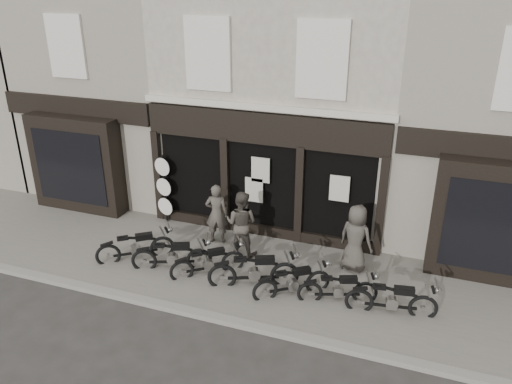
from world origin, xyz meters
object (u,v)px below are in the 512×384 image
(motorcycle_2, at_px, (209,264))
(man_right, at_px, (356,238))
(motorcycle_0, at_px, (136,249))
(motorcycle_1, at_px, (173,258))
(motorcycle_4, at_px, (293,284))
(man_left, at_px, (217,214))
(advert_sign_post, at_px, (165,192))
(motorcycle_5, at_px, (339,291))
(man_centre, at_px, (241,223))
(motorcycle_3, at_px, (255,273))
(motorcycle_6, at_px, (392,302))

(motorcycle_2, distance_m, man_right, 3.92)
(motorcycle_0, xyz_separation_m, motorcycle_1, (1.18, -0.09, 0.00))
(motorcycle_4, xyz_separation_m, man_left, (-2.84, 1.82, 0.64))
(man_right, bearing_deg, motorcycle_0, 32.97)
(man_right, bearing_deg, advert_sign_post, 11.07)
(motorcycle_0, distance_m, motorcycle_2, 2.20)
(motorcycle_5, xyz_separation_m, man_centre, (-3.03, 1.30, 0.69))
(motorcycle_3, relative_size, motorcycle_4, 1.26)
(motorcycle_5, xyz_separation_m, motorcycle_6, (1.27, -0.08, 0.03))
(motorcycle_1, bearing_deg, motorcycle_0, 153.55)
(motorcycle_6, xyz_separation_m, man_left, (-5.22, 1.78, 0.62))
(man_left, bearing_deg, motorcycle_4, 134.16)
(motorcycle_3, relative_size, motorcycle_6, 1.04)
(motorcycle_6, bearing_deg, motorcycle_2, 169.35)
(man_right, bearing_deg, motorcycle_2, 41.35)
(motorcycle_5, xyz_separation_m, man_right, (0.11, 1.52, 0.68))
(motorcycle_5, bearing_deg, man_right, 66.07)
(motorcycle_4, distance_m, motorcycle_6, 2.38)
(advert_sign_post, bearing_deg, motorcycle_3, -20.17)
(man_right, bearing_deg, man_centre, 22.49)
(motorcycle_0, height_order, motorcycle_2, motorcycle_0)
(motorcycle_2, bearing_deg, man_left, 66.83)
(man_right, xyz_separation_m, advert_sign_post, (-6.11, 0.80, 0.10))
(motorcycle_5, distance_m, man_centre, 3.37)
(motorcycle_0, bearing_deg, motorcycle_1, -42.26)
(motorcycle_5, bearing_deg, motorcycle_0, 159.74)
(man_centre, xyz_separation_m, man_right, (3.13, 0.22, -0.01))
(motorcycle_4, xyz_separation_m, motorcycle_5, (1.11, 0.12, -0.01))
(motorcycle_4, height_order, man_centre, man_centre)
(motorcycle_5, xyz_separation_m, man_left, (-3.95, 1.70, 0.65))
(advert_sign_post, bearing_deg, motorcycle_1, -45.76)
(motorcycle_2, distance_m, motorcycle_4, 2.35)
(motorcycle_0, height_order, motorcycle_3, motorcycle_3)
(motorcycle_0, xyz_separation_m, motorcycle_3, (3.53, -0.10, 0.03))
(motorcycle_2, distance_m, motorcycle_3, 1.33)
(motorcycle_2, relative_size, motorcycle_6, 0.80)
(motorcycle_1, bearing_deg, motorcycle_2, -17.65)
(motorcycle_2, bearing_deg, motorcycle_4, -42.88)
(man_centre, relative_size, advert_sign_post, 0.80)
(motorcycle_1, distance_m, man_centre, 2.09)
(motorcycle_6, bearing_deg, motorcycle_0, 169.60)
(motorcycle_6, distance_m, advert_sign_post, 7.70)
(motorcycle_0, distance_m, man_right, 5.99)
(motorcycle_5, distance_m, man_left, 4.35)
(motorcycle_5, height_order, man_centre, man_centre)
(motorcycle_5, bearing_deg, motorcycle_4, 166.32)
(motorcycle_5, xyz_separation_m, advert_sign_post, (-6.01, 2.32, 0.78))
(motorcycle_0, distance_m, motorcycle_1, 1.19)
(man_left, bearing_deg, man_right, 164.32)
(motorcycle_5, relative_size, advert_sign_post, 0.79)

